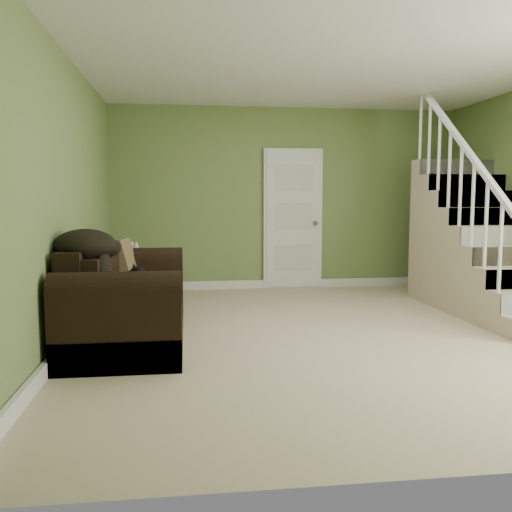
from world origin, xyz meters
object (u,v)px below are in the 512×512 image
object	(u,v)px
side_table	(132,281)
sofa	(125,302)
cat	(137,277)
banana	(131,289)

from	to	relation	value
side_table	sofa	bearing A→B (deg)	-86.65
cat	banana	bearing A→B (deg)	-105.42
side_table	cat	xyz separation A→B (m)	(0.22, -1.73, 0.29)
sofa	banana	xyz separation A→B (m)	(0.09, -0.26, 0.17)
sofa	side_table	size ratio (longest dim) A/B	2.94
banana	cat	bearing A→B (deg)	58.29
sofa	cat	xyz separation A→B (m)	(0.12, -0.01, 0.24)
cat	banana	xyz separation A→B (m)	(-0.03, -0.25, -0.07)
side_table	cat	bearing A→B (deg)	-82.78
side_table	cat	distance (m)	1.77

